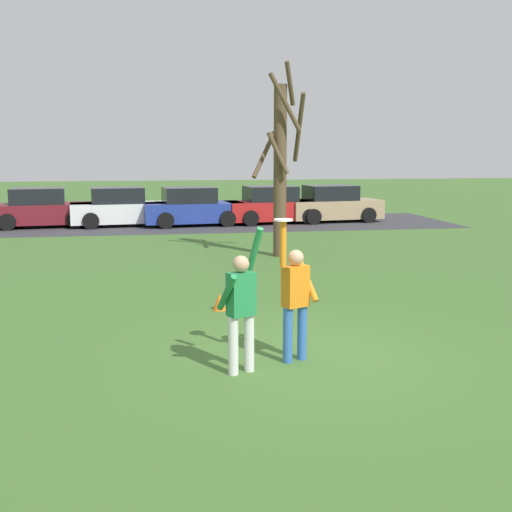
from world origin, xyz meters
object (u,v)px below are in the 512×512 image
Objects in this scene: parked_car_white at (121,208)px; field_cone_orange at (220,302)px; person_defender at (241,304)px; parked_car_blue at (192,208)px; parked_car_tan at (332,205)px; person_catcher at (295,295)px; frisbee_disc at (283,220)px; bare_tree_tall at (281,164)px; parked_car_red at (273,206)px; parked_car_maroon at (41,209)px.

field_cone_orange is at bearing -86.66° from parked_car_white.
person_defender is at bearing -88.78° from parked_car_white.
parked_car_blue and parked_car_tan have the same top height.
person_catcher reaches higher than parked_car_white.
parked_car_white is at bearing -103.65° from person_catcher.
parked_car_blue is at bearing 88.30° from field_cone_orange.
frisbee_disc is (-0.21, -0.09, 1.11)m from person_catcher.
parked_car_white and parked_car_blue have the same top height.
parked_car_tan is at bearing -131.92° from person_catcher.
bare_tree_tall reaches higher than parked_car_white.
person_catcher is at bearing -85.98° from parked_car_white.
person_catcher is 9.58m from bare_tree_tall.
person_catcher is 0.93m from person_defender.
parked_car_red is 1.00× the size of parked_car_tan.
field_cone_orange is at bearing -75.38° from parked_car_maroon.
bare_tree_tall is 7.03m from field_cone_orange.
person_defender is 0.37× the size of bare_tree_tall.
parked_car_tan is at bearing 66.02° from field_cone_orange.
field_cone_orange is (0.09, 3.57, -0.82)m from person_defender.
parked_car_maroon is 1.00× the size of parked_car_blue.
person_catcher is 19.18m from parked_car_maroon.
parked_car_blue is at bearing 178.77° from parked_car_red.
parked_car_red is at bearing 75.11° from field_cone_orange.
parked_car_maroon is 1.00× the size of parked_car_white.
parked_car_red is (6.42, -0.04, 0.00)m from parked_car_white.
parked_car_blue is 14.44m from field_cone_orange.
person_catcher is 0.49× the size of parked_car_white.
parked_car_white is 1.00× the size of parked_car_blue.
field_cone_orange is (-2.46, -6.09, -2.52)m from bare_tree_tall.
field_cone_orange is at bearing -111.17° from parked_car_red.
field_cone_orange is (-6.63, -14.91, -0.57)m from parked_car_tan.
bare_tree_tall reaches higher than parked_car_red.
parked_car_tan is at bearing -1.78° from parked_car_blue.
person_catcher is 0.49× the size of parked_car_red.
person_catcher is at bearing -95.21° from parked_car_blue.
parked_car_red is (4.00, 18.29, -0.25)m from person_defender.
person_catcher is 18.26m from parked_car_white.
parked_car_white is at bearing 174.57° from parked_car_tan.
bare_tree_tall reaches higher than person_defender.
parked_car_tan is at bearing -2.50° from parked_car_red.
frisbee_disc is at bearing -95.88° from parked_car_blue.
frisbee_disc reaches higher than parked_car_blue.
parked_car_tan is (9.14, 0.14, 0.00)m from parked_car_white.
parked_car_maroon is 13.35× the size of field_cone_orange.
person_defender is at bearing -156.05° from frisbee_disc.
frisbee_disc is 0.83× the size of field_cone_orange.
parked_car_white is at bearing 173.32° from parked_car_red.
field_cone_orange is (-0.56, 3.28, -1.93)m from frisbee_disc.
person_defender reaches higher than parked_car_white.
parked_car_tan is (12.31, 0.04, 0.00)m from parked_car_maroon.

